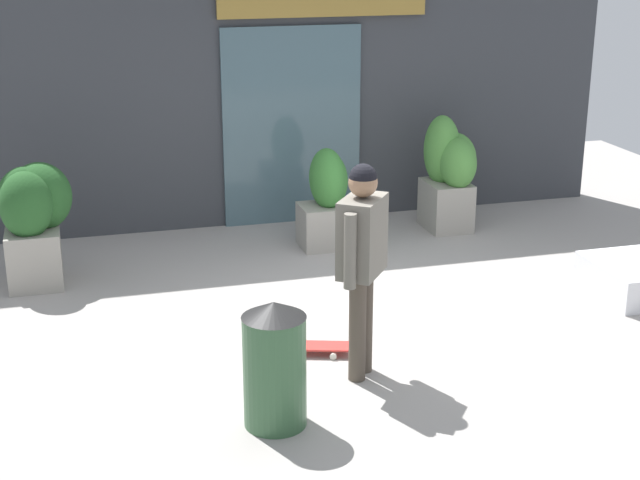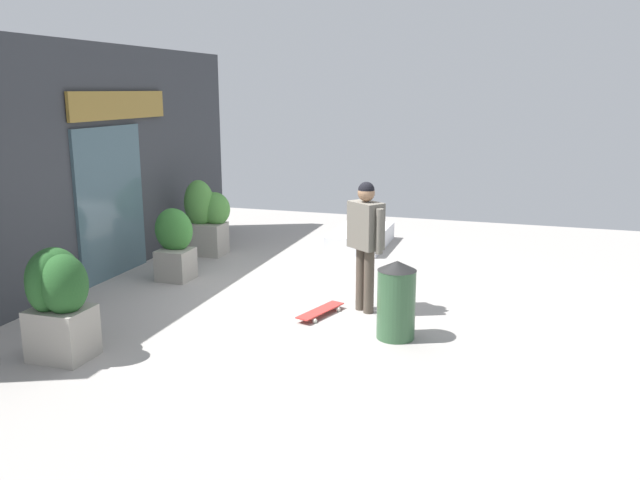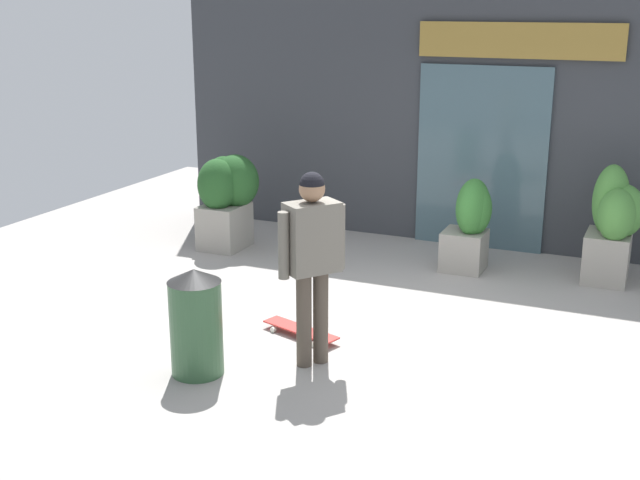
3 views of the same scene
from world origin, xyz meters
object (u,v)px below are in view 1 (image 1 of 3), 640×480
planter_box_right (326,193)px  skateboard (302,346)px  planter_box_mid (449,169)px  skateboarder (362,250)px  trash_bin (275,364)px  planter_box_left (33,214)px

planter_box_right → skateboard: bearing=-110.1°
planter_box_mid → skateboarder: bearing=-122.7°
skateboarder → planter_box_mid: skateboarder is taller
skateboarder → trash_bin: (-0.79, -0.55, -0.56)m
skateboarder → skateboard: skateboarder is taller
planter_box_left → planter_box_mid: planter_box_mid is taller
skateboard → planter_box_right: planter_box_right is taller
skateboard → planter_box_right: bearing=-92.1°
skateboarder → planter_box_mid: (2.10, 3.28, -0.33)m
planter_box_mid → trash_bin: bearing=-127.1°
skateboard → planter_box_mid: planter_box_mid is taller
planter_box_right → trash_bin: 3.85m
skateboarder → planter_box_left: size_ratio=1.43×
skateboard → planter_box_left: planter_box_left is taller
planter_box_mid → skateboard: bearing=-131.1°
skateboarder → planter_box_right: skateboarder is taller
skateboarder → trash_bin: size_ratio=1.83×
planter_box_left → planter_box_right: (2.98, 0.33, -0.11)m
skateboarder → planter_box_mid: 3.91m
planter_box_left → trash_bin: 3.63m
skateboarder → trash_bin: skateboarder is taller
planter_box_right → planter_box_mid: (1.51, 0.24, 0.10)m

